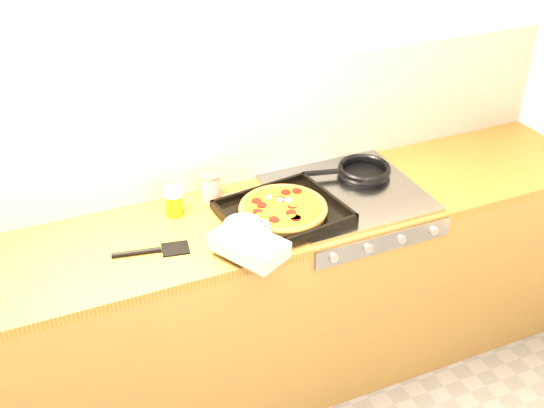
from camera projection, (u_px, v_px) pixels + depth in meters
name	position (u px, v px, depth m)	size (l,w,h in m)	color
room_shell	(220.00, 131.00, 2.79)	(3.20, 3.20, 3.20)	white
counter_run	(249.00, 305.00, 2.94)	(3.20, 0.62, 0.90)	brown
stovetop	(347.00, 193.00, 2.85)	(0.60, 0.56, 0.02)	#949499
pizza_on_tray	(273.00, 218.00, 2.61)	(0.60, 0.57, 0.08)	black
frying_pan	(363.00, 171.00, 2.95)	(0.40, 0.28, 0.04)	black
tomato_can	(211.00, 187.00, 2.79)	(0.09, 0.09, 0.12)	#A00C0D
juice_glass	(174.00, 201.00, 2.69)	(0.09, 0.09, 0.12)	orange
wooden_spoon	(258.00, 190.00, 2.86)	(0.30, 0.05, 0.02)	#AC7949
black_spatula	(153.00, 251.00, 2.50)	(0.29, 0.10, 0.02)	black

